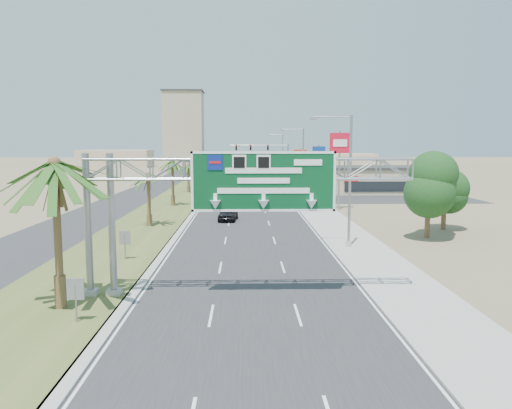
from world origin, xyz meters
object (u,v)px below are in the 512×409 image
at_px(pole_sign_red_near, 340,148).
at_px(pole_sign_red_far, 300,158).
at_px(store_building, 381,180).
at_px(pole_sign_blue, 319,158).
at_px(car_left_lane, 228,213).
at_px(car_right_lane, 277,184).
at_px(car_mid_lane, 260,203).
at_px(signal_mast, 276,162).
at_px(sign_gantry, 232,180).
at_px(car_far, 233,177).
at_px(palm_near, 54,164).

distance_m(pole_sign_red_near, pole_sign_red_far, 24.85).
distance_m(store_building, pole_sign_blue, 12.13).
height_order(car_left_lane, car_right_lane, car_left_lane).
relative_size(car_mid_lane, pole_sign_blue, 0.56).
bearing_deg(car_mid_lane, pole_sign_red_far, 68.55).
xyz_separation_m(car_left_lane, pole_sign_blue, (13.27, 26.05, 5.00)).
distance_m(signal_mast, car_left_lane, 36.89).
distance_m(sign_gantry, pole_sign_red_near, 36.23).
xyz_separation_m(car_left_lane, car_far, (-0.63, 57.17, 0.00)).
relative_size(car_left_lane, car_right_lane, 0.90).
bearing_deg(car_far, pole_sign_blue, -58.84).
xyz_separation_m(sign_gantry, pole_sign_red_near, (11.98, 34.16, 1.38)).
height_order(signal_mast, store_building, signal_mast).
relative_size(car_left_lane, pole_sign_red_near, 0.47).
xyz_separation_m(store_building, car_far, (-24.77, 27.21, -1.25)).
relative_size(car_right_lane, pole_sign_red_near, 0.52).
distance_m(sign_gantry, signal_mast, 62.37).
distance_m(car_right_lane, car_far, 20.36).
bearing_deg(car_left_lane, signal_mast, 84.14).
bearing_deg(signal_mast, car_far, 110.50).
height_order(sign_gantry, pole_sign_red_near, pole_sign_red_near).
relative_size(sign_gantry, palm_near, 2.01).
height_order(sign_gantry, palm_near, palm_near).
bearing_deg(car_far, car_mid_lane, -77.92).
relative_size(sign_gantry, signal_mast, 1.63).
relative_size(pole_sign_red_near, pole_sign_red_far, 1.31).
xyz_separation_m(sign_gantry, signal_mast, (6.23, 62.05, -1.21)).
bearing_deg(signal_mast, car_right_lane, 82.90).
distance_m(car_far, pole_sign_red_near, 51.43).
bearing_deg(pole_sign_red_near, car_left_lane, -148.34).
distance_m(car_left_lane, car_mid_lane, 9.64).
xyz_separation_m(palm_near, pole_sign_red_near, (20.12, 36.09, 0.51)).
bearing_deg(palm_near, pole_sign_blue, 69.39).
xyz_separation_m(car_right_lane, pole_sign_red_far, (3.50, -5.80, 4.93)).
relative_size(store_building, pole_sign_red_far, 2.50).
distance_m(store_building, car_right_lane, 18.65).
distance_m(signal_mast, car_right_lane, 4.94).
xyz_separation_m(palm_near, car_right_lane, (14.70, 66.60, -6.25)).
bearing_deg(car_left_lane, pole_sign_red_far, 76.86).
height_order(signal_mast, pole_sign_red_near, pole_sign_red_near).
height_order(car_mid_lane, car_far, car_far).
distance_m(palm_near, store_building, 66.04).
bearing_deg(store_building, signal_mast, 160.46).
xyz_separation_m(sign_gantry, store_building, (23.06, 56.07, -4.06)).
distance_m(car_right_lane, pole_sign_blue, 14.63).
xyz_separation_m(signal_mast, pole_sign_red_near, (5.74, -27.88, 2.59)).
relative_size(car_left_lane, pole_sign_red_far, 0.61).
xyz_separation_m(sign_gantry, pole_sign_red_far, (10.06, 58.87, -0.44)).
bearing_deg(sign_gantry, palm_near, -166.68).
xyz_separation_m(sign_gantry, car_left_lane, (-1.07, 26.12, -5.31)).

